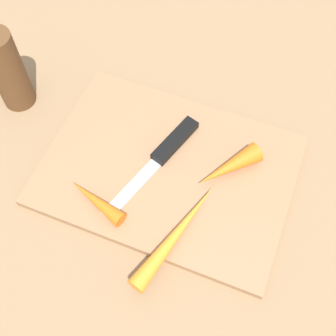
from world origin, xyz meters
The scene contains 7 objects.
ground_plane centered at (0.00, 0.00, 0.00)m, with size 1.40×1.40×0.00m, color #8C6D4C.
cutting_board centered at (0.00, 0.00, 0.01)m, with size 0.36×0.26×0.01m, color #99704C.
knife centered at (0.01, -0.03, 0.02)m, with size 0.08×0.20×0.01m.
carrot_medium centered at (-0.08, -0.02, 0.03)m, with size 0.03×0.03×0.10m, color orange.
carrot_longest centered at (-0.05, 0.10, 0.02)m, with size 0.02×0.02×0.18m, color orange.
carrot_shortest centered at (0.07, 0.09, 0.02)m, with size 0.02×0.02×0.09m, color orange.
pepper_grinder centered at (0.28, -0.04, 0.07)m, with size 0.05×0.05×0.14m, color brown.
Camera 1 is at (-0.12, 0.30, 0.57)m, focal length 47.04 mm.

